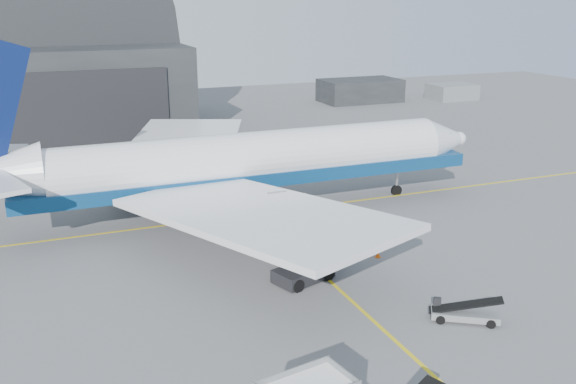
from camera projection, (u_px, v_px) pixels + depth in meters
name	position (u px, v px, depth m)	size (l,w,h in m)	color
ground	(366.00, 314.00, 38.48)	(200.00, 200.00, 0.00)	#565659
taxi_lines	(287.00, 242.00, 49.71)	(80.00, 42.12, 0.02)	gold
distant_bldg_a	(360.00, 102.00, 115.92)	(14.00, 8.00, 4.00)	black
distant_bldg_b	(451.00, 99.00, 118.46)	(8.00, 6.00, 2.80)	gray
airliner	(234.00, 163.00, 54.47)	(47.54, 46.10, 16.68)	white
pushback_tug	(304.00, 271.00, 42.87)	(4.43, 3.39, 1.82)	black
belt_loader_b	(464.00, 313.00, 37.56)	(4.01, 3.20, 1.58)	gray
traffic_cone	(378.00, 254.00, 46.77)	(0.38, 0.38, 0.54)	#DC4B06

